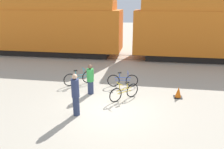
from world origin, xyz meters
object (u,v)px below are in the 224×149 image
Objects in this scene: person_in_green at (90,79)px; bicycle_yellow at (124,92)px; bicycle_blue at (123,80)px; person_in_navy at (76,95)px; freight_train at (128,24)px; bicycle_teal at (79,78)px; traffic_cone at (178,93)px.

bicycle_yellow is at bearing -88.54° from person_in_green.
person_in_navy reaches higher than bicycle_blue.
freight_train reaches higher than bicycle_teal.
person_in_green is at bearing -90.87° from person_in_navy.
bicycle_blue is 2.48m from bicycle_teal.
bicycle_yellow is 2.34× the size of traffic_cone.
person_in_green is at bearing -98.36° from freight_train.
bicycle_yellow is 1.86m from person_in_green.
person_in_green is (-1.15, -7.86, -1.97)m from freight_train.
bicycle_blue reaches higher than traffic_cone.
person_in_navy is at bearing -165.79° from person_in_green.
bicycle_teal is 1.57m from person_in_green.
traffic_cone is at bearing -19.85° from bicycle_blue.
traffic_cone is (2.87, -1.04, -0.11)m from bicycle_blue.
traffic_cone is at bearing -67.13° from freight_train.
person_in_green reaches higher than bicycle_yellow.
bicycle_teal reaches higher than traffic_cone.
bicycle_yellow is (0.25, -1.66, 0.01)m from bicycle_blue.
bicycle_blue is at bearing 98.58° from bicycle_yellow.
person_in_green is (0.04, 2.25, -0.15)m from person_in_navy.
freight_train is 17.34× the size of person_in_green.
person_in_navy reaches higher than bicycle_yellow.
bicycle_teal is (-2.48, -0.06, 0.02)m from bicycle_blue.
traffic_cone is at bearing -150.90° from person_in_navy.
bicycle_teal is 3.58m from person_in_navy.
bicycle_teal is at bearing -178.67° from bicycle_blue.
freight_train is 8.18m from person_in_green.
bicycle_blue is (0.36, -6.63, -2.37)m from freight_train.
person_in_green is 2.82× the size of traffic_cone.
bicycle_blue is at bearing 1.33° from bicycle_teal.
bicycle_blue is at bearing -113.95° from person_in_navy.
person_in_green is (0.96, -1.17, 0.39)m from bicycle_teal.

